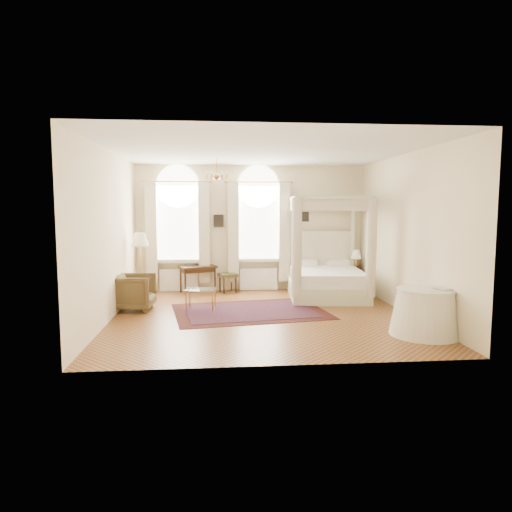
{
  "coord_description": "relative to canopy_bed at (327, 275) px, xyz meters",
  "views": [
    {
      "loc": [
        -0.96,
        -9.08,
        2.18
      ],
      "look_at": [
        -0.1,
        0.4,
        1.18
      ],
      "focal_mm": 32.0,
      "sensor_mm": 36.0,
      "label": 1
    }
  ],
  "objects": [
    {
      "name": "room_walls",
      "position": [
        -1.77,
        -1.79,
        1.42
      ],
      "size": [
        6.0,
        6.0,
        6.0
      ],
      "color": "#FCEBC0",
      "rests_on": "ground"
    },
    {
      "name": "oriental_rug",
      "position": [
        -2.0,
        -1.43,
        -0.55
      ],
      "size": [
        3.44,
        2.71,
        0.01
      ],
      "color": "#41130F",
      "rests_on": "ground"
    },
    {
      "name": "chandelier",
      "position": [
        -2.67,
        -0.59,
        2.35
      ],
      "size": [
        0.51,
        0.45,
        0.5
      ],
      "color": "#B47E3C",
      "rests_on": "room_walls"
    },
    {
      "name": "writing_desk",
      "position": [
        -3.17,
        0.91,
        0.03
      ],
      "size": [
        1.03,
        0.79,
        0.69
      ],
      "color": "#321F0D",
      "rests_on": "ground"
    },
    {
      "name": "window_right",
      "position": [
        -1.57,
        1.09,
        0.93
      ],
      "size": [
        1.62,
        0.27,
        3.29
      ],
      "color": "white",
      "rests_on": "room_walls"
    },
    {
      "name": "book",
      "position": [
        1.01,
        -3.61,
        0.26
      ],
      "size": [
        0.27,
        0.33,
        0.03
      ],
      "primitive_type": "imported",
      "rotation": [
        0.0,
        0.0,
        0.25
      ],
      "color": "black",
      "rests_on": "side_table"
    },
    {
      "name": "stool",
      "position": [
        -2.4,
        0.82,
        -0.14
      ],
      "size": [
        0.55,
        0.55,
        0.5
      ],
      "color": "#49421F",
      "rests_on": "ground"
    },
    {
      "name": "floor_lamp",
      "position": [
        -4.47,
        -0.05,
        0.81
      ],
      "size": [
        0.41,
        0.41,
        1.6
      ],
      "color": "#B47E3C",
      "rests_on": "ground"
    },
    {
      "name": "coffee_table",
      "position": [
        -3.04,
        -1.1,
        -0.16
      ],
      "size": [
        0.71,
        0.55,
        0.44
      ],
      "color": "silver",
      "rests_on": "ground"
    },
    {
      "name": "nightstand_lamp",
      "position": [
        1.03,
        0.95,
        0.37
      ],
      "size": [
        0.29,
        0.29,
        0.42
      ],
      "color": "#B47E3C",
      "rests_on": "nightstand"
    },
    {
      "name": "side_table",
      "position": [
        0.86,
        -3.48,
        -0.16
      ],
      "size": [
        1.18,
        1.18,
        0.81
      ],
      "color": "white",
      "rests_on": "ground"
    },
    {
      "name": "laptop",
      "position": [
        -3.36,
        0.93,
        0.15
      ],
      "size": [
        0.37,
        0.31,
        0.02
      ],
      "primitive_type": "imported",
      "rotation": [
        0.0,
        0.0,
        2.75
      ],
      "color": "black",
      "rests_on": "writing_desk"
    },
    {
      "name": "ground",
      "position": [
        -1.77,
        -1.79,
        -0.56
      ],
      "size": [
        6.0,
        6.0,
        0.0
      ],
      "primitive_type": "plane",
      "color": "brown",
      "rests_on": "ground"
    },
    {
      "name": "canopy_bed",
      "position": [
        0.0,
        0.0,
        0.0
      ],
      "size": [
        2.06,
        2.44,
        2.45
      ],
      "color": "beige",
      "rests_on": "ground"
    },
    {
      "name": "armchair",
      "position": [
        -4.47,
        -1.04,
        -0.17
      ],
      "size": [
        0.9,
        0.88,
        0.77
      ],
      "primitive_type": "imported",
      "rotation": [
        0.0,
        0.0,
        1.51
      ],
      "color": "#4B3B20",
      "rests_on": "ground"
    },
    {
      "name": "wall_pictures",
      "position": [
        -1.69,
        1.18,
        1.33
      ],
      "size": [
        2.54,
        0.03,
        0.39
      ],
      "color": "black",
      "rests_on": "room_walls"
    },
    {
      "name": "nightstand",
      "position": [
        0.93,
        0.91,
        -0.23
      ],
      "size": [
        0.53,
        0.5,
        0.65
      ],
      "primitive_type": "cube",
      "rotation": [
        0.0,
        0.0,
        -0.23
      ],
      "color": "#321F0D",
      "rests_on": "ground"
    },
    {
      "name": "window_left",
      "position": [
        -3.67,
        1.09,
        0.93
      ],
      "size": [
        1.62,
        0.27,
        3.29
      ],
      "color": "white",
      "rests_on": "room_walls"
    }
  ]
}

